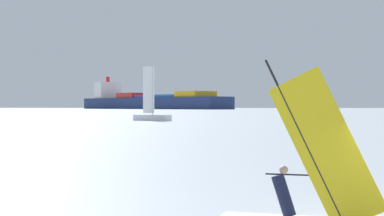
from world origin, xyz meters
The scene contains 4 objects.
windsurfer centered at (-2.18, 1.88, 1.02)m, with size 3.49×2.65×4.19m.
cargo_ship centered at (145.42, 605.94, 7.84)m, with size 108.39×204.83×35.29m.
distant_headland centered at (373.03, 1232.30, 13.21)m, with size 1074.75×241.78×26.42m, color #60665B.
small_sailboat centered at (21.28, 108.22, 1.05)m, with size 7.31×6.55×12.12m.
Camera 1 is at (-9.41, -11.99, 2.85)m, focal length 58.91 mm.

